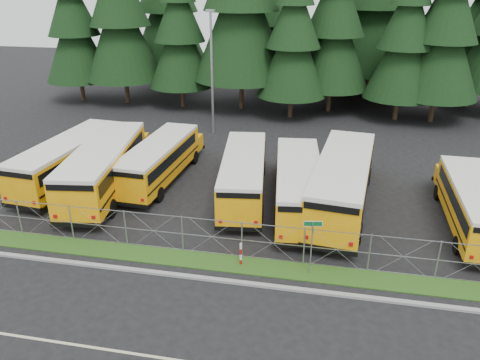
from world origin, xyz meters
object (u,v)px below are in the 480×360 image
(bus_5, at_px, (298,186))
(striped_bollard, at_px, (241,254))
(bus_2, at_px, (161,161))
(street_sign, at_px, (312,236))
(bus_4, at_px, (244,176))
(bus_6, at_px, (342,183))
(bus_1, at_px, (106,168))
(bus_0, at_px, (73,160))
(bus_east, at_px, (471,205))
(light_standard, at_px, (212,69))

(bus_5, relative_size, striped_bollard, 9.21)
(bus_2, bearing_deg, street_sign, -37.12)
(bus_4, bearing_deg, bus_6, -12.00)
(bus_4, relative_size, bus_6, 0.87)
(bus_5, relative_size, street_sign, 3.93)
(bus_1, height_order, bus_2, bus_1)
(bus_0, xyz_separation_m, bus_1, (2.87, -0.97, 0.10))
(bus_2, bearing_deg, bus_6, -5.67)
(bus_5, distance_m, bus_east, 9.37)
(bus_east, bearing_deg, striped_bollard, -151.11)
(street_sign, bearing_deg, bus_4, 121.17)
(bus_1, xyz_separation_m, bus_5, (12.05, -0.12, -0.13))
(bus_1, relative_size, bus_6, 0.97)
(light_standard, bearing_deg, bus_4, -67.43)
(bus_east, bearing_deg, bus_1, 179.87)
(bus_0, relative_size, bus_5, 1.02)
(bus_5, xyz_separation_m, striped_bollard, (-2.15, -6.45, -0.85))
(bus_1, relative_size, bus_4, 1.11)
(bus_2, relative_size, striped_bollard, 8.72)
(bus_0, relative_size, street_sign, 4.01)
(bus_2, distance_m, street_sign, 13.66)
(bus_1, xyz_separation_m, striped_bollard, (9.90, -6.57, -0.97))
(bus_east, bearing_deg, bus_0, 177.76)
(bus_4, bearing_deg, bus_2, 159.13)
(bus_0, xyz_separation_m, bus_2, (5.69, 1.22, -0.10))
(bus_1, distance_m, bus_5, 12.05)
(bus_1, distance_m, bus_east, 21.42)
(bus_east, bearing_deg, light_standard, 144.70)
(bus_4, relative_size, striped_bollard, 9.02)
(bus_5, bearing_deg, bus_4, 158.83)
(bus_0, xyz_separation_m, bus_6, (17.45, -0.68, 0.15))
(bus_5, height_order, bus_east, bus_5)
(street_sign, height_order, striped_bollard, street_sign)
(bus_2, relative_size, light_standard, 1.03)
(light_standard, bearing_deg, bus_2, -95.13)
(bus_4, bearing_deg, bus_1, 177.87)
(bus_2, xyz_separation_m, street_sign, (10.36, -8.88, 0.66))
(bus_6, relative_size, light_standard, 1.22)
(bus_1, relative_size, bus_5, 1.09)
(bus_4, height_order, light_standard, light_standard)
(striped_bollard, bearing_deg, bus_5, 71.57)
(bus_1, bearing_deg, bus_0, 153.33)
(bus_0, bearing_deg, bus_2, 17.25)
(bus_east, xyz_separation_m, striped_bollard, (-11.51, -5.97, -0.73))
(bus_0, bearing_deg, bus_4, 4.22)
(bus_1, bearing_deg, bus_6, -6.74)
(bus_6, distance_m, bus_east, 6.89)
(bus_2, xyz_separation_m, striped_bollard, (7.08, -8.76, -0.77))
(street_sign, xyz_separation_m, striped_bollard, (-3.28, 0.12, -1.43))
(bus_1, xyz_separation_m, light_standard, (3.75, 12.59, 3.93))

